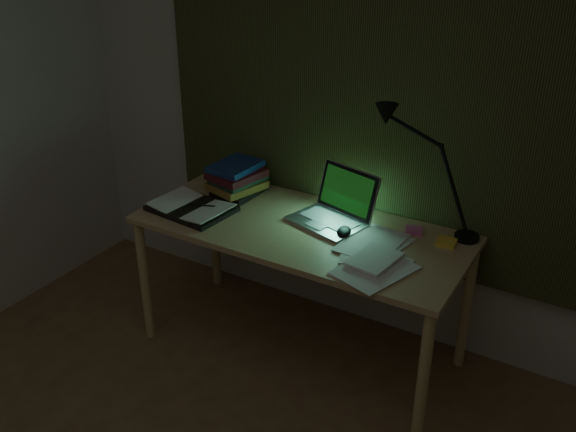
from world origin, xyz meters
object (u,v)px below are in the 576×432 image
at_px(desk_lamp, 475,179).
at_px(loose_papers, 365,254).
at_px(open_textbook, 192,207).
at_px(book_stack, 236,178).
at_px(desk, 300,291).
at_px(laptop, 327,201).

bearing_deg(desk_lamp, loose_papers, -123.13).
bearing_deg(open_textbook, desk_lamp, 23.23).
xyz_separation_m(book_stack, desk_lamp, (1.17, 0.12, 0.21)).
distance_m(desk, book_stack, 0.66).
bearing_deg(laptop, loose_papers, -17.90).
distance_m(open_textbook, loose_papers, 0.92).
relative_size(desk, open_textbook, 4.00).
distance_m(laptop, open_textbook, 0.68).
xyz_separation_m(desk, loose_papers, (0.37, -0.10, 0.37)).
relative_size(desk, book_stack, 6.07).
bearing_deg(loose_papers, desk_lamp, 48.57).
relative_size(loose_papers, desk_lamp, 0.66).
bearing_deg(laptop, desk_lamp, 32.72).
xyz_separation_m(laptop, desk_lamp, (0.61, 0.19, 0.18)).
xyz_separation_m(desk, desk_lamp, (0.70, 0.27, 0.65)).
height_order(desk, open_textbook, open_textbook).
distance_m(desk, desk_lamp, 1.00).
relative_size(book_stack, loose_papers, 0.65).
bearing_deg(laptop, desk, -120.36).
height_order(desk, book_stack, book_stack).
relative_size(laptop, loose_papers, 0.97).
distance_m(laptop, desk_lamp, 0.67).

